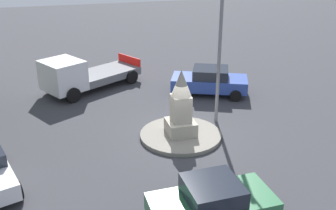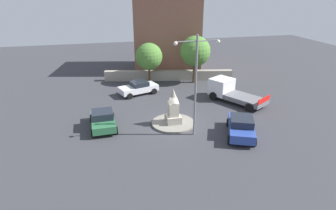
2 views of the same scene
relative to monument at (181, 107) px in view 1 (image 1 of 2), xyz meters
name	(u,v)px [view 1 (image 1 of 2)]	position (x,y,z in m)	size (l,w,h in m)	color
ground_plane	(181,137)	(0.00, 0.00, -1.49)	(80.00, 80.00, 0.00)	#38383D
traffic_island	(181,135)	(0.00, 0.00, -1.41)	(3.68, 3.68, 0.17)	gray
monument	(181,107)	(0.00, 0.00, 0.00)	(1.24, 1.24, 3.02)	#9E9687
streetlamp	(221,26)	(-1.12, 2.16, 3.23)	(3.41, 0.28, 7.80)	slate
car_green_far_side	(212,202)	(5.80, -0.75, -0.75)	(2.17, 3.99, 1.48)	#2D6B42
car_blue_parked_left	(210,81)	(-4.66, 3.15, -0.70)	(3.36, 4.64, 1.56)	#2D479E
truck_white_parked_right	(80,75)	(-7.02, -3.95, -0.50)	(4.85, 6.15, 2.09)	silver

